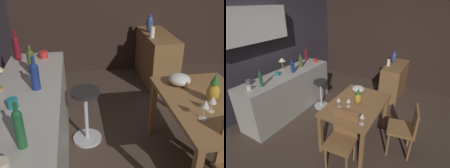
{
  "view_description": "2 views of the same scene",
  "coord_description": "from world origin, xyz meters",
  "views": [
    {
      "loc": [
        -1.9,
        1.0,
        1.95
      ],
      "look_at": [
        0.54,
        0.63,
        0.69
      ],
      "focal_mm": 40.62,
      "sensor_mm": 36.0,
      "label": 1
    },
    {
      "loc": [
        -2.3,
        -1.18,
        2.28
      ],
      "look_at": [
        0.47,
        0.46,
        0.71
      ],
      "focal_mm": 28.08,
      "sensor_mm": 36.0,
      "label": 2
    }
  ],
  "objects": [
    {
      "name": "wine_glass_left",
      "position": [
        -0.3,
        -0.01,
        0.88
      ],
      "size": [
        0.07,
        0.07,
        0.18
      ],
      "color": "silver",
      "rests_on": "dining_table"
    },
    {
      "name": "pillar_candle_tall",
      "position": [
        1.76,
        -0.18,
        0.9
      ],
      "size": [
        0.08,
        0.08,
        0.19
      ],
      "color": "white",
      "rests_on": "sideboard_cabinet"
    },
    {
      "name": "fruit_bowl",
      "position": [
        0.33,
        -0.05,
        0.8
      ],
      "size": [
        0.23,
        0.23,
        0.12
      ],
      "primitive_type": "ellipsoid",
      "color": "beige",
      "rests_on": "dining_table"
    },
    {
      "name": "wine_bottle_cobalt",
      "position": [
        0.14,
        1.36,
        1.03
      ],
      "size": [
        0.08,
        0.08,
        0.3
      ],
      "color": "navy",
      "rests_on": "kitchen_counter"
    },
    {
      "name": "ground_plane",
      "position": [
        0.0,
        0.0,
        0.0
      ],
      "size": [
        9.0,
        9.0,
        0.0
      ],
      "primitive_type": "plane",
      "color": "#47382D"
    },
    {
      "name": "cup_cream",
      "position": [
        -0.82,
        1.43,
        0.94
      ],
      "size": [
        0.12,
        0.08,
        0.08
      ],
      "color": "beige",
      "rests_on": "kitchen_counter"
    },
    {
      "name": "cup_red",
      "position": [
        0.91,
        1.36,
        0.94
      ],
      "size": [
        0.13,
        0.1,
        0.08
      ],
      "color": "red",
      "rests_on": "kitchen_counter"
    },
    {
      "name": "sideboard_cabinet",
      "position": [
        1.94,
        -0.34,
        0.41
      ],
      "size": [
        1.1,
        0.44,
        0.82
      ],
      "primitive_type": "cube",
      "color": "olive",
      "rests_on": "ground_plane"
    },
    {
      "name": "wine_bottle_ruby",
      "position": [
        0.91,
        1.64,
        1.05
      ],
      "size": [
        0.07,
        0.07,
        0.33
      ],
      "color": "maroon",
      "rests_on": "kitchen_counter"
    },
    {
      "name": "wall_kitchen_back",
      "position": [
        -0.06,
        2.08,
        1.41
      ],
      "size": [
        5.2,
        0.33,
        2.6
      ],
      "color": "#38333D",
      "rests_on": "ground_plane"
    },
    {
      "name": "wine_glass_right",
      "position": [
        -0.49,
        -0.49,
        0.87
      ],
      "size": [
        0.07,
        0.07,
        0.18
      ],
      "color": "silver",
      "rests_on": "dining_table"
    },
    {
      "name": "dining_table",
      "position": [
        -0.05,
        -0.21,
        0.64
      ],
      "size": [
        1.2,
        0.81,
        0.74
      ],
      "color": "olive",
      "rests_on": "ground_plane"
    },
    {
      "name": "cup_teal",
      "position": [
        -0.14,
        1.5,
        0.94
      ],
      "size": [
        0.12,
        0.08,
        0.08
      ],
      "color": "teal",
      "rests_on": "kitchen_counter"
    },
    {
      "name": "wine_glass_center",
      "position": [
        -0.2,
        -0.13,
        0.85
      ],
      "size": [
        0.07,
        0.07,
        0.15
      ],
      "color": "silver",
      "rests_on": "dining_table"
    },
    {
      "name": "counter_lamp",
      "position": [
        0.18,
        1.68,
        1.1
      ],
      "size": [
        0.15,
        0.15,
        0.25
      ],
      "color": "#A58447",
      "rests_on": "kitchen_counter"
    },
    {
      "name": "chair_near_window",
      "position": [
        -0.6,
        -0.25,
        0.48
      ],
      "size": [
        0.44,
        0.44,
        0.88
      ],
      "color": "olive",
      "rests_on": "ground_plane"
    },
    {
      "name": "wall_side_right",
      "position": [
        2.55,
        0.3,
        1.3
      ],
      "size": [
        0.1,
        4.4,
        2.6
      ],
      "primitive_type": "cube",
      "color": "#33231E",
      "rests_on": "ground_plane"
    },
    {
      "name": "wine_bottle_green",
      "position": [
        -0.62,
        1.36,
        1.04
      ],
      "size": [
        0.06,
        0.06,
        0.32
      ],
      "color": "#1E592D",
      "rests_on": "kitchen_counter"
    },
    {
      "name": "wine_bottle_olive",
      "position": [
        0.48,
        1.43,
        1.03
      ],
      "size": [
        0.07,
        0.07,
        0.29
      ],
      "color": "#475623",
      "rests_on": "kitchen_counter"
    },
    {
      "name": "bar_stool",
      "position": [
        0.5,
        0.93,
        0.35
      ],
      "size": [
        0.34,
        0.34,
        0.66
      ],
      "color": "#262323",
      "rests_on": "ground_plane"
    },
    {
      "name": "kitchen_counter",
      "position": [
        0.04,
        1.45,
        0.45
      ],
      "size": [
        2.1,
        0.6,
        0.9
      ],
      "primitive_type": "cube",
      "color": "#B2ADA3",
      "rests_on": "ground_plane"
    },
    {
      "name": "pineapple_centerpiece",
      "position": [
        -0.04,
        -0.22,
        0.86
      ],
      "size": [
        0.11,
        0.11,
        0.28
      ],
      "color": "gold",
      "rests_on": "dining_table"
    },
    {
      "name": "cup_slate",
      "position": [
        -0.7,
        1.61,
        0.95
      ],
      "size": [
        0.12,
        0.09,
        0.1
      ],
      "color": "#515660",
      "rests_on": "kitchen_counter"
    },
    {
      "name": "vase_ceramic_blue",
      "position": [
        2.06,
        -0.23,
        0.96
      ],
      "size": [
        0.11,
        0.11,
        0.29
      ],
      "color": "#334C8C",
      "rests_on": "sideboard_cabinet"
    },
    {
      "name": "chair_by_doorway",
      "position": [
        0.07,
        -0.99,
        0.48
      ],
      "size": [
        0.47,
        0.47,
        0.84
      ],
      "color": "olive",
      "rests_on": "ground_plane"
    }
  ]
}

